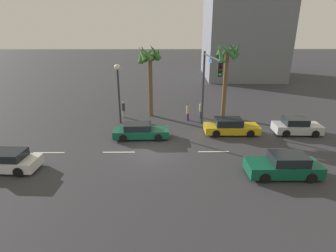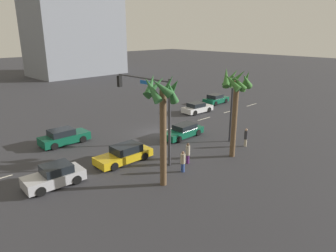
{
  "view_description": "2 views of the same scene",
  "coord_description": "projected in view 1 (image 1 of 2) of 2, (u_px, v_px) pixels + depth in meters",
  "views": [
    {
      "loc": [
        1.04,
        -18.25,
        8.62
      ],
      "look_at": [
        1.32,
        1.75,
        1.43
      ],
      "focal_mm": 28.84,
      "sensor_mm": 36.0,
      "label": 1
    },
    {
      "loc": [
        19.98,
        22.56,
        10.04
      ],
      "look_at": [
        0.61,
        2.27,
        1.34
      ],
      "focal_mm": 32.84,
      "sensor_mm": 36.0,
      "label": 2
    }
  ],
  "objects": [
    {
      "name": "pedestrian_0",
      "position": [
        188.0,
        112.0,
        26.81
      ],
      "size": [
        0.47,
        0.47,
        1.69
      ],
      "color": "#59266B",
      "rests_on": "ground_plane"
    },
    {
      "name": "building_0",
      "position": [
        244.0,
        12.0,
        48.87
      ],
      "size": [
        14.01,
        17.14,
        23.29
      ],
      "primitive_type": "cube",
      "rotation": [
        0.0,
        0.0,
        -0.05
      ],
      "color": "slate",
      "rests_on": "ground_plane"
    },
    {
      "name": "lane_stripe_3",
      "position": [
        119.0,
        152.0,
        20.04
      ],
      "size": [
        2.38,
        0.14,
        0.01
      ],
      "primitive_type": "cube",
      "color": "silver",
      "rests_on": "ground_plane"
    },
    {
      "name": "palm_tree_0",
      "position": [
        150.0,
        62.0,
        26.62
      ],
      "size": [
        2.67,
        2.49,
        7.41
      ],
      "color": "brown",
      "rests_on": "ground_plane"
    },
    {
      "name": "pedestrian_1",
      "position": [
        123.0,
        109.0,
        27.73
      ],
      "size": [
        0.36,
        0.36,
        1.68
      ],
      "color": "#B2A58C",
      "rests_on": "ground_plane"
    },
    {
      "name": "ground_plane",
      "position": [
        151.0,
        152.0,
        20.08
      ],
      "size": [
        220.0,
        220.0,
        0.0
      ],
      "primitive_type": "plane",
      "color": "#333338"
    },
    {
      "name": "car_3",
      "position": [
        231.0,
        127.0,
        23.44
      ],
      "size": [
        4.7,
        1.95,
        1.37
      ],
      "color": "gold",
      "rests_on": "ground_plane"
    },
    {
      "name": "pedestrian_2",
      "position": [
        201.0,
        110.0,
        27.6
      ],
      "size": [
        0.49,
        0.49,
        1.64
      ],
      "color": "#2D478C",
      "rests_on": "ground_plane"
    },
    {
      "name": "lane_stripe_4",
      "position": [
        214.0,
        152.0,
        20.14
      ],
      "size": [
        2.3,
        0.14,
        0.01
      ],
      "primitive_type": "cube",
      "color": "silver",
      "rests_on": "ground_plane"
    },
    {
      "name": "traffic_signal",
      "position": [
        208.0,
        79.0,
        22.96
      ],
      "size": [
        0.52,
        6.25,
        6.78
      ],
      "color": "#38383D",
      "rests_on": "ground_plane"
    },
    {
      "name": "car_4",
      "position": [
        284.0,
        166.0,
        16.66
      ],
      "size": [
        4.46,
        1.97,
        1.44
      ],
      "color": "#0F5138",
      "rests_on": "ground_plane"
    },
    {
      "name": "streetlamp",
      "position": [
        118.0,
        82.0,
        24.99
      ],
      "size": [
        0.56,
        0.56,
        5.64
      ],
      "color": "#2D2D33",
      "rests_on": "ground_plane"
    },
    {
      "name": "palm_tree_1",
      "position": [
        227.0,
        60.0,
        26.3
      ],
      "size": [
        2.63,
        2.5,
        7.58
      ],
      "color": "brown",
      "rests_on": "ground_plane"
    },
    {
      "name": "car_0",
      "position": [
        140.0,
        131.0,
        22.5
      ],
      "size": [
        4.62,
        1.87,
        1.28
      ],
      "color": "#0F5138",
      "rests_on": "ground_plane"
    },
    {
      "name": "car_1",
      "position": [
        7.0,
        161.0,
        17.36
      ],
      "size": [
        4.23,
        2.06,
        1.31
      ],
      "color": "silver",
      "rests_on": "ground_plane"
    },
    {
      "name": "lane_stripe_2",
      "position": [
        49.0,
        153.0,
        19.97
      ],
      "size": [
        2.32,
        0.14,
        0.01
      ],
      "primitive_type": "cube",
      "color": "silver",
      "rests_on": "ground_plane"
    },
    {
      "name": "car_2",
      "position": [
        296.0,
        126.0,
        23.44
      ],
      "size": [
        4.0,
        2.08,
        1.43
      ],
      "color": "#B7B7BC",
      "rests_on": "ground_plane"
    }
  ]
}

